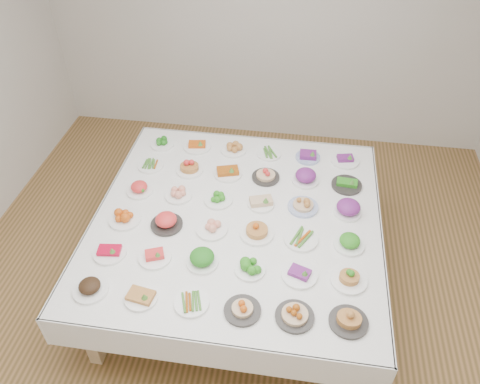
# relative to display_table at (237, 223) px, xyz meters

# --- Properties ---
(room_envelope) EXTENTS (5.02, 5.02, 2.81)m
(room_envelope) POSITION_rel_display_table_xyz_m (0.02, -0.17, 1.15)
(room_envelope) COLOR #9A6D40
(room_envelope) RESTS_ON ground
(display_table) EXTENTS (2.23, 2.23, 0.75)m
(display_table) POSITION_rel_display_table_xyz_m (0.00, 0.00, 0.00)
(display_table) COLOR white
(display_table) RESTS_ON ground
(dish_0) EXTENTS (0.23, 0.23, 0.12)m
(dish_0) POSITION_rel_display_table_xyz_m (-0.86, -0.85, 0.12)
(dish_0) COLOR white
(dish_0) RESTS_ON display_table
(dish_1) EXTENTS (0.22, 0.22, 0.10)m
(dish_1) POSITION_rel_display_table_xyz_m (-0.50, -0.86, 0.11)
(dish_1) COLOR white
(dish_1) RESTS_ON display_table
(dish_2) EXTENTS (0.23, 0.23, 0.05)m
(dish_2) POSITION_rel_display_table_xyz_m (-0.17, -0.85, 0.09)
(dish_2) COLOR white
(dish_2) RESTS_ON display_table
(dish_3) EXTENTS (0.24, 0.24, 0.13)m
(dish_3) POSITION_rel_display_table_xyz_m (0.17, -0.86, 0.13)
(dish_3) COLOR #2B2926
(dish_3) RESTS_ON display_table
(dish_4) EXTENTS (0.27, 0.27, 0.15)m
(dish_4) POSITION_rel_display_table_xyz_m (0.50, -0.85, 0.14)
(dish_4) COLOR #2B2926
(dish_4) RESTS_ON display_table
(dish_5) EXTENTS (0.24, 0.24, 0.15)m
(dish_5) POSITION_rel_display_table_xyz_m (0.84, -0.84, 0.14)
(dish_5) COLOR #2B2926
(dish_5) RESTS_ON display_table
(dish_6) EXTENTS (0.24, 0.24, 0.10)m
(dish_6) POSITION_rel_display_table_xyz_m (-0.85, -0.51, 0.11)
(dish_6) COLOR white
(dish_6) RESTS_ON display_table
(dish_7) EXTENTS (0.23, 0.23, 0.09)m
(dish_7) POSITION_rel_display_table_xyz_m (-0.51, -0.51, 0.10)
(dish_7) COLOR white
(dish_7) RESTS_ON display_table
(dish_8) EXTENTS (0.22, 0.22, 0.14)m
(dish_8) POSITION_rel_display_table_xyz_m (-0.17, -0.50, 0.13)
(dish_8) COLOR white
(dish_8) RESTS_ON display_table
(dish_9) EXTENTS (0.21, 0.21, 0.10)m
(dish_9) POSITION_rel_display_table_xyz_m (0.17, -0.52, 0.11)
(dish_9) COLOR white
(dish_9) RESTS_ON display_table
(dish_10) EXTENTS (0.25, 0.25, 0.11)m
(dish_10) POSITION_rel_display_table_xyz_m (0.51, -0.51, 0.11)
(dish_10) COLOR white
(dish_10) RESTS_ON display_table
(dish_11) EXTENTS (0.25, 0.25, 0.14)m
(dish_11) POSITION_rel_display_table_xyz_m (0.85, -0.51, 0.13)
(dish_11) COLOR white
(dish_11) RESTS_ON display_table
(dish_12) EXTENTS (0.25, 0.25, 0.11)m
(dish_12) POSITION_rel_display_table_xyz_m (-0.85, -0.17, 0.11)
(dish_12) COLOR white
(dish_12) RESTS_ON display_table
(dish_13) EXTENTS (0.24, 0.24, 0.13)m
(dish_13) POSITION_rel_display_table_xyz_m (-0.52, -0.18, 0.12)
(dish_13) COLOR #2B2926
(dish_13) RESTS_ON display_table
(dish_14) EXTENTS (0.24, 0.24, 0.10)m
(dish_14) POSITION_rel_display_table_xyz_m (-0.17, -0.18, 0.11)
(dish_14) COLOR white
(dish_14) RESTS_ON display_table
(dish_15) EXTENTS (0.25, 0.25, 0.14)m
(dish_15) POSITION_rel_display_table_xyz_m (0.18, -0.16, 0.13)
(dish_15) COLOR white
(dish_15) RESTS_ON display_table
(dish_16) EXTENTS (0.28, 0.26, 0.06)m
(dish_16) POSITION_rel_display_table_xyz_m (0.51, -0.18, 0.09)
(dish_16) COLOR white
(dish_16) RESTS_ON display_table
(dish_17) EXTENTS (0.22, 0.22, 0.12)m
(dish_17) POSITION_rel_display_table_xyz_m (0.86, -0.18, 0.12)
(dish_17) COLOR white
(dish_17) RESTS_ON display_table
(dish_18) EXTENTS (0.21, 0.21, 0.11)m
(dish_18) POSITION_rel_display_table_xyz_m (-0.84, 0.17, 0.12)
(dish_18) COLOR white
(dish_18) RESTS_ON display_table
(dish_19) EXTENTS (0.22, 0.22, 0.09)m
(dish_19) POSITION_rel_display_table_xyz_m (-0.51, 0.16, 0.10)
(dish_19) COLOR white
(dish_19) RESTS_ON display_table
(dish_20) EXTENTS (0.23, 0.23, 0.09)m
(dish_20) POSITION_rel_display_table_xyz_m (-0.18, 0.16, 0.10)
(dish_20) COLOR white
(dish_20) RESTS_ON display_table
(dish_21) EXTENTS (0.21, 0.21, 0.10)m
(dish_21) POSITION_rel_display_table_xyz_m (0.17, 0.16, 0.11)
(dish_21) COLOR white
(dish_21) RESTS_ON display_table
(dish_22) EXTENTS (0.26, 0.26, 0.14)m
(dish_22) POSITION_rel_display_table_xyz_m (0.50, 0.18, 0.13)
(dish_22) COLOR #4C66B2
(dish_22) RESTS_ON display_table
(dish_23) EXTENTS (0.24, 0.24, 0.13)m
(dish_23) POSITION_rel_display_table_xyz_m (0.85, 0.17, 0.13)
(dish_23) COLOR white
(dish_23) RESTS_ON display_table
(dish_24) EXTENTS (0.22, 0.22, 0.05)m
(dish_24) POSITION_rel_display_table_xyz_m (-0.85, 0.51, 0.08)
(dish_24) COLOR white
(dish_24) RESTS_ON display_table
(dish_25) EXTENTS (0.23, 0.23, 0.14)m
(dish_25) POSITION_rel_display_table_xyz_m (-0.50, 0.50, 0.13)
(dish_25) COLOR white
(dish_25) RESTS_ON display_table
(dish_26) EXTENTS (0.24, 0.24, 0.11)m
(dish_26) POSITION_rel_display_table_xyz_m (-0.16, 0.51, 0.11)
(dish_26) COLOR white
(dish_26) RESTS_ON display_table
(dish_27) EXTENTS (0.23, 0.23, 0.13)m
(dish_27) POSITION_rel_display_table_xyz_m (0.17, 0.51, 0.12)
(dish_27) COLOR #2B2926
(dish_27) RESTS_ON display_table
(dish_28) EXTENTS (0.22, 0.22, 0.13)m
(dish_28) POSITION_rel_display_table_xyz_m (0.51, 0.51, 0.13)
(dish_28) COLOR white
(dish_28) RESTS_ON display_table
(dish_29) EXTENTS (0.25, 0.25, 0.11)m
(dish_29) POSITION_rel_display_table_xyz_m (0.85, 0.50, 0.11)
(dish_29) COLOR #2B2926
(dish_29) RESTS_ON display_table
(dish_30) EXTENTS (0.21, 0.21, 0.08)m
(dish_30) POSITION_rel_display_table_xyz_m (-0.84, 0.84, 0.10)
(dish_30) COLOR white
(dish_30) RESTS_ON display_table
(dish_31) EXTENTS (0.25, 0.25, 0.11)m
(dish_31) POSITION_rel_display_table_xyz_m (-0.51, 0.86, 0.11)
(dish_31) COLOR white
(dish_31) RESTS_ON display_table
(dish_32) EXTENTS (0.23, 0.23, 0.11)m
(dish_32) POSITION_rel_display_table_xyz_m (-0.17, 0.85, 0.12)
(dish_32) COLOR white
(dish_32) RESTS_ON display_table
(dish_33) EXTENTS (0.22, 0.21, 0.05)m
(dish_33) POSITION_rel_display_table_xyz_m (0.16, 0.84, 0.09)
(dish_33) COLOR white
(dish_33) RESTS_ON display_table
(dish_34) EXTENTS (0.22, 0.22, 0.10)m
(dish_34) POSITION_rel_display_table_xyz_m (0.51, 0.84, 0.11)
(dish_34) COLOR #4C66B2
(dish_34) RESTS_ON display_table
(dish_35) EXTENTS (0.25, 0.25, 0.11)m
(dish_35) POSITION_rel_display_table_xyz_m (0.84, 0.84, 0.11)
(dish_35) COLOR white
(dish_35) RESTS_ON display_table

